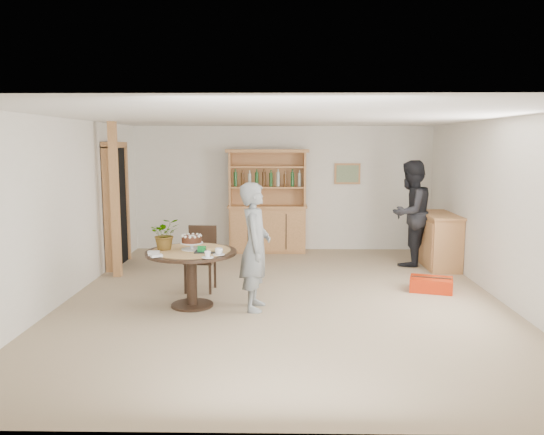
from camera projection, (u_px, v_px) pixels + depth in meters
The scene contains 17 objects.
ground at pixel (283, 298), 7.44m from camera, with size 7.00×7.00×0.00m, color tan.
room_shell at pixel (284, 174), 7.20m from camera, with size 6.04×7.04×2.52m.
doorway at pixel (116, 204), 9.32m from camera, with size 0.13×1.10×2.18m.
pine_post at pixel (115, 200), 8.50m from camera, with size 0.12×0.12×2.50m, color tan.
hutch at pixel (268, 218), 10.56m from camera, with size 1.62×0.54×2.04m.
sideboard at pixel (438, 240), 9.31m from camera, with size 0.54×1.26×0.94m.
dining_table at pixel (191, 262), 7.00m from camera, with size 1.20×1.20×0.76m.
dining_chair at pixel (201, 254), 7.83m from camera, with size 0.45×0.45×0.95m.
birthday_cake at pixel (192, 240), 7.01m from camera, with size 0.30×0.30×0.20m.
flower_vase at pixel (165, 234), 7.00m from camera, with size 0.38×0.33×0.42m, color #3F7233.
gift_tray at pixel (206, 250), 6.85m from camera, with size 0.30×0.20×0.08m.
coffee_cup_a at pixel (219, 252), 6.69m from camera, with size 0.15×0.15×0.09m.
coffee_cup_b at pixel (208, 255), 6.52m from camera, with size 0.15×0.15×0.08m.
napkins at pixel (155, 254), 6.67m from camera, with size 0.24×0.33×0.03m.
teen_boy at pixel (255, 247), 6.85m from camera, with size 0.61×0.40×1.66m, color slate.
adult_person at pixel (410, 213), 9.35m from camera, with size 0.91×0.71×1.86m, color black.
red_suitcase at pixel (431, 284), 7.79m from camera, with size 0.69×0.55×0.21m.
Camera 1 is at (-0.03, -7.21, 2.16)m, focal length 35.00 mm.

